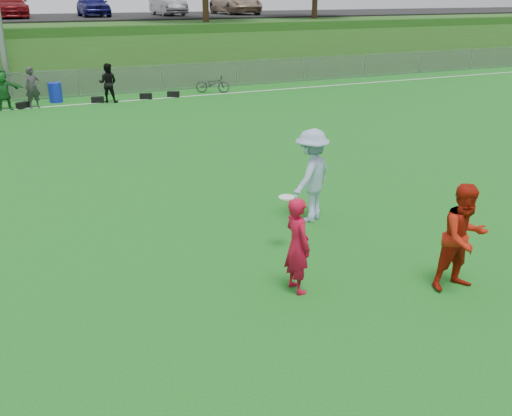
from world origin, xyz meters
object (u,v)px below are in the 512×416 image
bicycle (213,84)px  recycling_bin (55,93)px  player_red_center (464,238)px  player_red_left (297,245)px  frisbee (287,197)px  player_blue (311,176)px

bicycle → recycling_bin: bearing=114.7°
player_red_center → recycling_bin: 20.97m
recycling_bin → bicycle: size_ratio=0.52×
player_red_left → recycling_bin: player_red_left is taller
recycling_bin → bicycle: (7.25, -0.50, 0.00)m
player_red_center → frisbee: size_ratio=6.03×
player_blue → bicycle: player_blue is taller
player_red_center → player_blue: (-0.74, 3.65, 0.09)m
player_blue → frisbee: player_blue is taller
player_red_center → player_blue: size_ratio=0.91×
player_red_left → frisbee: player_red_left is taller
frisbee → recycling_bin: bearing=96.9°
frisbee → recycling_bin: 18.16m
player_red_center → bicycle: bearing=84.6°
player_red_left → player_blue: size_ratio=0.81×
player_red_left → frisbee: 1.64m
player_red_center → bicycle: (3.19, 20.08, -0.47)m
bicycle → player_red_center: bearing=-160.4°
player_red_center → frisbee: bearing=130.2°
player_blue → recycling_bin: player_blue is taller
bicycle → player_blue: bearing=-164.9°
player_red_center → bicycle: 20.33m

